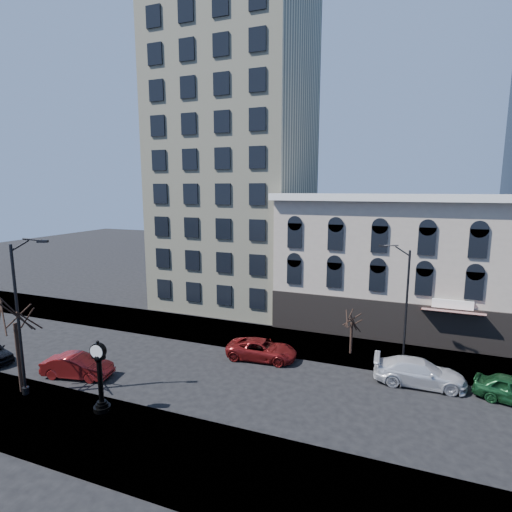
% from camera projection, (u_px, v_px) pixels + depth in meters
% --- Properties ---
extents(ground, '(160.00, 160.00, 0.00)m').
position_uv_depth(ground, '(209.00, 376.00, 27.84)').
color(ground, black).
rests_on(ground, ground).
extents(sidewalk_far, '(160.00, 6.00, 0.12)m').
position_uv_depth(sidewalk_far, '(251.00, 336.00, 35.19)').
color(sidewalk_far, gray).
rests_on(sidewalk_far, ground).
extents(sidewalk_near, '(160.00, 6.00, 0.12)m').
position_uv_depth(sidewalk_near, '(135.00, 442.00, 20.48)').
color(sidewalk_near, gray).
rests_on(sidewalk_near, ground).
extents(cream_tower, '(15.90, 15.40, 42.50)m').
position_uv_depth(cream_tower, '(236.00, 130.00, 44.14)').
color(cream_tower, beige).
rests_on(cream_tower, ground).
extents(victorian_row, '(22.60, 11.19, 12.50)m').
position_uv_depth(victorian_row, '(402.00, 264.00, 37.18)').
color(victorian_row, '#AE9F8F').
rests_on(victorian_row, ground).
extents(street_clock, '(0.98, 0.98, 4.30)m').
position_uv_depth(street_clock, '(100.00, 379.00, 23.01)').
color(street_clock, black).
rests_on(street_clock, sidewalk_near).
extents(street_lamp_near, '(2.48, 1.24, 10.11)m').
position_uv_depth(street_lamp_near, '(26.00, 276.00, 23.95)').
color(street_lamp_near, black).
rests_on(street_lamp_near, sidewalk_near).
extents(street_lamp_far, '(2.32, 0.69, 9.03)m').
position_uv_depth(street_lamp_far, '(399.00, 273.00, 28.55)').
color(street_lamp_far, black).
rests_on(street_lamp_far, sidewalk_far).
extents(bare_tree_near, '(4.27, 4.27, 7.32)m').
position_uv_depth(bare_tree_near, '(13.00, 308.00, 24.61)').
color(bare_tree_near, black).
rests_on(bare_tree_near, sidewalk_near).
extents(bare_tree_far, '(2.33, 2.33, 4.00)m').
position_uv_depth(bare_tree_far, '(352.00, 316.00, 30.96)').
color(bare_tree_far, black).
rests_on(bare_tree_far, sidewalk_far).
extents(car_near_b, '(5.03, 2.59, 1.58)m').
position_uv_depth(car_near_b, '(78.00, 366.00, 27.62)').
color(car_near_b, maroon).
rests_on(car_near_b, ground).
extents(car_far_a, '(5.57, 2.94, 1.49)m').
position_uv_depth(car_far_a, '(262.00, 350.00, 30.55)').
color(car_far_a, maroon).
rests_on(car_far_a, ground).
extents(car_far_b, '(5.93, 2.62, 1.69)m').
position_uv_depth(car_far_b, '(419.00, 372.00, 26.54)').
color(car_far_b, silver).
rests_on(car_far_b, ground).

